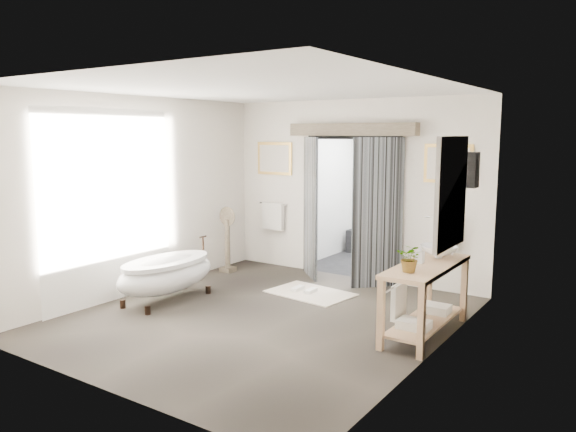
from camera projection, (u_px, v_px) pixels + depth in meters
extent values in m
plane|color=#484037|center=(262.00, 317.00, 7.27)|extent=(5.00, 5.00, 0.00)
cube|color=silver|center=(94.00, 236.00, 5.01)|extent=(4.50, 0.02, 2.90)
cube|color=silver|center=(139.00, 195.00, 8.30)|extent=(0.02, 5.00, 2.90)
cube|color=silver|center=(435.00, 221.00, 5.81)|extent=(0.02, 5.00, 2.90)
cube|color=silver|center=(277.00, 185.00, 9.95)|extent=(1.45, 0.02, 2.90)
cube|color=silver|center=(446.00, 195.00, 8.27)|extent=(1.45, 0.02, 2.90)
cube|color=silver|center=(354.00, 118.00, 8.94)|extent=(1.60, 0.02, 0.60)
cube|color=silver|center=(261.00, 88.00, 6.85)|extent=(4.50, 5.00, 0.02)
cube|color=white|center=(109.00, 206.00, 7.80)|extent=(0.02, 2.20, 2.70)
cube|color=gray|center=(451.00, 193.00, 6.25)|extent=(0.05, 0.95, 1.25)
cube|color=silver|center=(449.00, 193.00, 6.26)|extent=(0.01, 0.80, 1.10)
cube|color=black|center=(470.00, 170.00, 7.09)|extent=(0.20, 0.20, 0.45)
sphere|color=#FFCC8C|center=(470.00, 170.00, 7.09)|extent=(0.10, 0.10, 0.10)
cube|color=black|center=(377.00, 265.00, 10.14)|extent=(2.20, 2.00, 0.01)
cube|color=silver|center=(381.00, 125.00, 9.78)|extent=(2.20, 2.00, 0.02)
cube|color=white|center=(401.00, 192.00, 10.78)|extent=(2.20, 0.02, 2.50)
cube|color=white|center=(325.00, 193.00, 10.57)|extent=(0.02, 2.00, 2.50)
cube|color=white|center=(440.00, 200.00, 9.35)|extent=(0.02, 2.00, 2.50)
cube|color=black|center=(396.00, 245.00, 10.78)|extent=(2.00, 0.35, 0.45)
cylinder|color=silver|center=(382.00, 173.00, 10.93)|extent=(0.40, 0.03, 0.40)
cylinder|color=silver|center=(421.00, 174.00, 10.48)|extent=(0.40, 0.03, 0.40)
cube|color=black|center=(311.00, 205.00, 9.59)|extent=(0.07, 0.10, 2.30)
cube|color=black|center=(399.00, 212.00, 8.71)|extent=(0.07, 0.10, 2.30)
cube|color=black|center=(354.00, 137.00, 8.99)|extent=(1.67, 0.10, 0.07)
cube|color=black|center=(310.00, 208.00, 9.20)|extent=(0.60, 0.59, 2.30)
cube|color=black|center=(377.00, 213.00, 8.53)|extent=(0.60, 0.59, 2.30)
cube|color=#73654F|center=(351.00, 129.00, 8.89)|extent=(2.20, 0.20, 0.20)
cube|color=gold|center=(275.00, 158.00, 9.88)|extent=(0.72, 0.03, 0.57)
cube|color=white|center=(274.00, 159.00, 9.87)|extent=(0.62, 0.01, 0.47)
cube|color=gold|center=(448.00, 164.00, 8.17)|extent=(0.72, 0.03, 0.57)
cube|color=white|center=(448.00, 164.00, 8.16)|extent=(0.62, 0.01, 0.47)
cylinder|color=silver|center=(273.00, 204.00, 9.96)|extent=(0.60, 0.02, 0.02)
cube|color=white|center=(273.00, 216.00, 9.98)|extent=(0.42, 0.08, 0.48)
cylinder|color=silver|center=(445.00, 218.00, 8.25)|extent=(0.60, 0.02, 0.02)
cube|color=white|center=(444.00, 233.00, 8.27)|extent=(0.42, 0.08, 0.48)
cylinder|color=black|center=(123.00, 304.00, 7.63)|extent=(0.08, 0.08, 0.12)
cylinder|color=black|center=(148.00, 310.00, 7.35)|extent=(0.08, 0.08, 0.12)
cylinder|color=black|center=(184.00, 285.00, 8.59)|extent=(0.08, 0.08, 0.12)
cylinder|color=black|center=(208.00, 290.00, 8.32)|extent=(0.08, 0.08, 0.12)
ellipsoid|color=white|center=(167.00, 274.00, 7.93)|extent=(0.75, 1.67, 0.53)
cylinder|color=black|center=(203.00, 243.00, 8.51)|extent=(0.03, 0.03, 0.22)
cube|color=tan|center=(381.00, 313.00, 6.09)|extent=(0.07, 0.07, 0.85)
cube|color=tan|center=(421.00, 321.00, 5.84)|extent=(0.07, 0.07, 0.85)
cube|color=tan|center=(429.00, 283.00, 7.31)|extent=(0.07, 0.07, 0.85)
cube|color=tan|center=(464.00, 288.00, 7.05)|extent=(0.07, 0.07, 0.85)
cube|color=tan|center=(427.00, 266.00, 6.51)|extent=(0.55, 1.60, 0.05)
cube|color=tan|center=(425.00, 321.00, 6.61)|extent=(0.45, 1.50, 0.03)
cylinder|color=silver|center=(404.00, 282.00, 6.70)|extent=(0.02, 1.40, 0.02)
cube|color=white|center=(399.00, 301.00, 6.60)|extent=(0.06, 0.34, 0.42)
cube|color=white|center=(414.00, 324.00, 6.31)|extent=(0.35, 0.25, 0.10)
cube|color=white|center=(435.00, 308.00, 6.89)|extent=(0.35, 0.25, 0.10)
cube|color=#73654F|center=(228.00, 269.00, 9.66)|extent=(0.22, 0.22, 0.08)
cylinder|color=#73654F|center=(228.00, 244.00, 9.59)|extent=(0.09, 0.09, 0.83)
cylinder|color=silver|center=(228.00, 216.00, 9.54)|extent=(0.29, 0.02, 0.29)
cylinder|color=#73654F|center=(227.00, 216.00, 9.53)|extent=(0.33, 0.01, 0.33)
cube|color=beige|center=(310.00, 293.00, 8.33)|extent=(1.29, 0.94, 0.01)
cube|color=white|center=(298.00, 288.00, 8.47)|extent=(0.10, 0.25, 0.05)
cube|color=white|center=(311.00, 291.00, 8.34)|extent=(0.10, 0.25, 0.05)
imported|color=white|center=(439.00, 252.00, 6.83)|extent=(0.52, 0.52, 0.16)
imported|color=gray|center=(410.00, 258.00, 6.12)|extent=(0.29, 0.25, 0.31)
imported|color=gray|center=(420.00, 254.00, 6.57)|extent=(0.10, 0.10, 0.21)
imported|color=gray|center=(444.00, 247.00, 7.11)|extent=(0.15, 0.15, 0.15)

